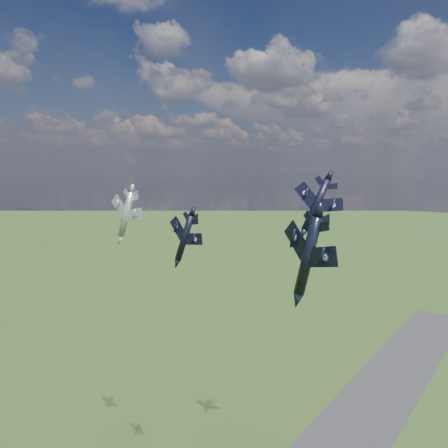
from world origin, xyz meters
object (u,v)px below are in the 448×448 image
Objects in this scene: jet_high_navy at (316,205)px; jet_left_silver at (126,214)px; jet_lead_navy at (185,238)px; jet_right_navy at (308,256)px.

jet_high_navy is 1.08× the size of jet_left_silver.
jet_left_silver reaches higher than jet_lead_navy.
jet_right_navy is 54.80m from jet_left_silver.
jet_right_navy is at bearing -22.93° from jet_left_silver.
jet_high_navy is (-16.74, 38.69, 2.44)m from jet_right_navy.
jet_high_navy is at bearing 26.92° from jet_left_silver.
jet_high_navy is at bearing 136.25° from jet_right_navy.
jet_right_navy is 0.85× the size of jet_high_navy.
jet_lead_navy is at bearing -142.10° from jet_high_navy.
jet_right_navy is 42.23m from jet_high_navy.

